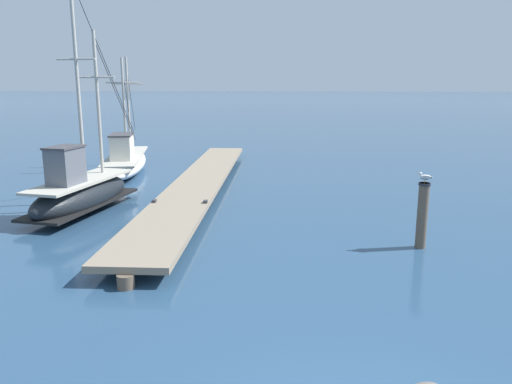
% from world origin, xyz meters
% --- Properties ---
extents(floating_dock, '(2.28, 18.65, 0.53)m').
position_xyz_m(floating_dock, '(-4.44, 13.82, 0.36)').
color(floating_dock, gray).
rests_on(floating_dock, ground).
extents(fishing_boat_0, '(2.22, 6.21, 7.57)m').
position_xyz_m(fishing_boat_0, '(-7.59, 10.36, 0.71)').
color(fishing_boat_0, black).
rests_on(fishing_boat_0, ground).
extents(fishing_boat_1, '(3.05, 7.83, 5.25)m').
position_xyz_m(fishing_boat_1, '(-8.53, 17.41, 0.58)').
color(fishing_boat_1, silver).
rests_on(fishing_boat_1, ground).
extents(mooring_piling, '(0.30, 0.30, 1.68)m').
position_xyz_m(mooring_piling, '(2.38, 7.74, 0.87)').
color(mooring_piling, brown).
rests_on(mooring_piling, ground).
extents(perched_seagull, '(0.38, 0.18, 0.27)m').
position_xyz_m(perched_seagull, '(2.39, 7.74, 1.82)').
color(perched_seagull, gold).
rests_on(perched_seagull, mooring_piling).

